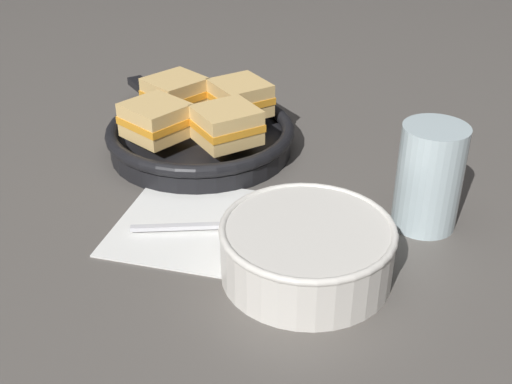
{
  "coord_description": "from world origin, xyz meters",
  "views": [
    {
      "loc": [
        0.24,
        -0.55,
        0.41
      ],
      "look_at": [
        0.01,
        0.05,
        0.03
      ],
      "focal_mm": 45.0,
      "sensor_mm": 36.0,
      "label": 1
    }
  ],
  "objects_px": {
    "spoon": "(236,225)",
    "sandwich_near_right": "(156,120)",
    "skillet": "(200,136)",
    "sandwich_far_right": "(240,97)",
    "soup_bowl": "(307,247)",
    "sandwich_far_left": "(227,125)",
    "drinking_glass": "(429,177)",
    "sandwich_near_left": "(175,93)"
  },
  "relations": [
    {
      "from": "sandwich_near_left",
      "to": "drinking_glass",
      "type": "xyz_separation_m",
      "value": [
        0.38,
        -0.12,
        -0.0
      ]
    },
    {
      "from": "skillet",
      "to": "sandwich_far_right",
      "type": "bearing_deg",
      "value": 54.61
    },
    {
      "from": "sandwich_far_right",
      "to": "drinking_glass",
      "type": "bearing_deg",
      "value": -25.5
    },
    {
      "from": "sandwich_near_right",
      "to": "drinking_glass",
      "type": "height_order",
      "value": "drinking_glass"
    },
    {
      "from": "sandwich_far_left",
      "to": "sandwich_far_right",
      "type": "xyz_separation_m",
      "value": [
        -0.02,
        0.09,
        0.0
      ]
    },
    {
      "from": "skillet",
      "to": "sandwich_near_left",
      "type": "height_order",
      "value": "sandwich_near_left"
    },
    {
      "from": "sandwich_near_left",
      "to": "spoon",
      "type": "bearing_deg",
      "value": -49.16
    },
    {
      "from": "sandwich_near_left",
      "to": "sandwich_far_right",
      "type": "bearing_deg",
      "value": 11.43
    },
    {
      "from": "sandwich_near_right",
      "to": "drinking_glass",
      "type": "bearing_deg",
      "value": -3.69
    },
    {
      "from": "spoon",
      "to": "drinking_glass",
      "type": "height_order",
      "value": "drinking_glass"
    },
    {
      "from": "sandwich_near_right",
      "to": "sandwich_far_right",
      "type": "xyz_separation_m",
      "value": [
        0.07,
        0.11,
        0.0
      ]
    },
    {
      "from": "skillet",
      "to": "sandwich_near_right",
      "type": "bearing_deg",
      "value": -121.76
    },
    {
      "from": "sandwich_near_left",
      "to": "sandwich_far_right",
      "type": "distance_m",
      "value": 0.1
    },
    {
      "from": "spoon",
      "to": "sandwich_near_left",
      "type": "relative_size",
      "value": 1.62
    },
    {
      "from": "soup_bowl",
      "to": "sandwich_far_right",
      "type": "xyz_separation_m",
      "value": [
        -0.18,
        0.28,
        0.03
      ]
    },
    {
      "from": "skillet",
      "to": "drinking_glass",
      "type": "relative_size",
      "value": 2.67
    },
    {
      "from": "soup_bowl",
      "to": "spoon",
      "type": "relative_size",
      "value": 1.1
    },
    {
      "from": "sandwich_near_right",
      "to": "sandwich_far_left",
      "type": "relative_size",
      "value": 0.94
    },
    {
      "from": "soup_bowl",
      "to": "sandwich_far_left",
      "type": "relative_size",
      "value": 1.7
    },
    {
      "from": "spoon",
      "to": "sandwich_near_right",
      "type": "height_order",
      "value": "sandwich_near_right"
    },
    {
      "from": "sandwich_near_right",
      "to": "sandwich_far_left",
      "type": "height_order",
      "value": "same"
    },
    {
      "from": "sandwich_far_left",
      "to": "drinking_glass",
      "type": "relative_size",
      "value": 0.85
    },
    {
      "from": "sandwich_far_left",
      "to": "drinking_glass",
      "type": "distance_m",
      "value": 0.27
    },
    {
      "from": "sandwich_near_right",
      "to": "drinking_glass",
      "type": "xyz_separation_m",
      "value": [
        0.36,
        -0.02,
        -0.0
      ]
    },
    {
      "from": "skillet",
      "to": "sandwich_far_right",
      "type": "relative_size",
      "value": 3.14
    },
    {
      "from": "soup_bowl",
      "to": "sandwich_near_left",
      "type": "distance_m",
      "value": 0.38
    },
    {
      "from": "soup_bowl",
      "to": "skillet",
      "type": "bearing_deg",
      "value": 135.3
    },
    {
      "from": "soup_bowl",
      "to": "skillet",
      "type": "distance_m",
      "value": 0.31
    },
    {
      "from": "skillet",
      "to": "sandwich_near_right",
      "type": "distance_m",
      "value": 0.08
    },
    {
      "from": "skillet",
      "to": "sandwich_near_left",
      "type": "bearing_deg",
      "value": 146.55
    },
    {
      "from": "skillet",
      "to": "drinking_glass",
      "type": "height_order",
      "value": "drinking_glass"
    },
    {
      "from": "spoon",
      "to": "skillet",
      "type": "relative_size",
      "value": 0.49
    },
    {
      "from": "drinking_glass",
      "to": "sandwich_far_left",
      "type": "bearing_deg",
      "value": 170.99
    },
    {
      "from": "spoon",
      "to": "sandwich_far_right",
      "type": "relative_size",
      "value": 1.55
    },
    {
      "from": "spoon",
      "to": "skillet",
      "type": "distance_m",
      "value": 0.21
    },
    {
      "from": "sandwich_near_right",
      "to": "sandwich_far_left",
      "type": "xyz_separation_m",
      "value": [
        0.09,
        0.02,
        0.0
      ]
    },
    {
      "from": "spoon",
      "to": "sandwich_near_right",
      "type": "xyz_separation_m",
      "value": [
        -0.16,
        0.11,
        0.06
      ]
    },
    {
      "from": "sandwich_near_left",
      "to": "sandwich_far_left",
      "type": "distance_m",
      "value": 0.13
    },
    {
      "from": "soup_bowl",
      "to": "spoon",
      "type": "xyz_separation_m",
      "value": [
        -0.1,
        0.05,
        -0.03
      ]
    },
    {
      "from": "sandwich_near_left",
      "to": "drinking_glass",
      "type": "bearing_deg",
      "value": -17.16
    },
    {
      "from": "spoon",
      "to": "skillet",
      "type": "xyz_separation_m",
      "value": [
        -0.13,
        0.17,
        0.01
      ]
    },
    {
      "from": "sandwich_far_left",
      "to": "spoon",
      "type": "bearing_deg",
      "value": -63.13
    }
  ]
}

